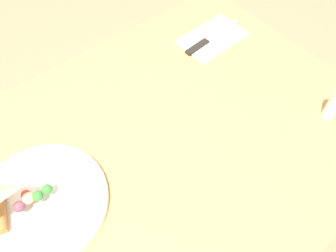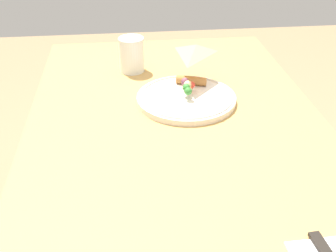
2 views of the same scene
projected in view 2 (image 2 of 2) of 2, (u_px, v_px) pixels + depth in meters
name	position (u px, v px, depth m)	size (l,w,h in m)	color
dining_table	(179.00, 168.00, 1.07)	(1.26, 0.75, 0.77)	tan
plate_pizza	(187.00, 96.00, 1.14)	(0.27, 0.27, 0.05)	silver
milk_glass	(132.00, 55.00, 1.29)	(0.08, 0.08, 0.11)	white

